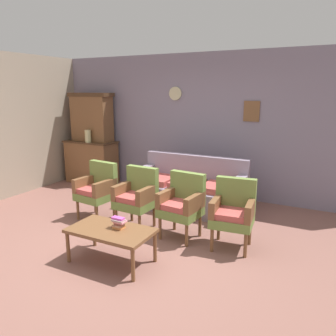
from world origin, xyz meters
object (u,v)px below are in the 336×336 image
at_px(vase_on_cabinet, 88,136).
at_px(floral_couch, 189,190).
at_px(side_cabinet, 92,162).
at_px(armchair_row_middle, 97,188).
at_px(book_stack_on_table, 119,223).
at_px(armchair_near_couch_end, 182,203).
at_px(armchair_near_cabinet, 233,211).
at_px(armchair_by_doorway, 137,195).
at_px(coffee_table, 111,233).

relative_size(vase_on_cabinet, floral_couch, 0.14).
bearing_deg(side_cabinet, armchair_row_middle, -47.82).
height_order(floral_couch, book_stack_on_table, floral_couch).
bearing_deg(book_stack_on_table, armchair_near_couch_end, 68.74).
distance_m(armchair_near_cabinet, book_stack_on_table, 1.47).
xyz_separation_m(vase_on_cabinet, armchair_row_middle, (1.40, -1.46, -0.56)).
xyz_separation_m(armchair_near_couch_end, book_stack_on_table, (-0.38, -0.97, -0.01)).
height_order(vase_on_cabinet, floral_couch, vase_on_cabinet).
xyz_separation_m(vase_on_cabinet, armchair_near_cabinet, (3.61, -1.47, -0.56)).
relative_size(side_cabinet, armchair_near_cabinet, 1.28).
bearing_deg(armchair_near_couch_end, book_stack_on_table, -111.26).
xyz_separation_m(armchair_row_middle, book_stack_on_table, (1.12, -0.99, -0.01)).
xyz_separation_m(armchair_near_cabinet, book_stack_on_table, (-1.09, -0.99, -0.01)).
bearing_deg(armchair_near_couch_end, armchair_by_doorway, 179.89).
distance_m(floral_couch, coffee_table, 2.13).
relative_size(side_cabinet, armchair_near_couch_end, 1.28).
bearing_deg(armchair_near_couch_end, vase_on_cabinet, 152.85).
distance_m(vase_on_cabinet, armchair_near_couch_end, 3.31).
height_order(floral_couch, armchair_row_middle, same).
bearing_deg(side_cabinet, floral_couch, -12.27).
bearing_deg(book_stack_on_table, armchair_row_middle, 138.63).
height_order(vase_on_cabinet, armchair_row_middle, vase_on_cabinet).
bearing_deg(floral_couch, armchair_by_doorway, -108.92).
bearing_deg(armchair_by_doorway, vase_on_cabinet, 145.46).
distance_m(floral_couch, armchair_row_middle, 1.57).
bearing_deg(armchair_row_middle, book_stack_on_table, -41.37).
relative_size(armchair_near_cabinet, book_stack_on_table, 5.47).
relative_size(armchair_by_doorway, coffee_table, 0.90).
bearing_deg(armchair_by_doorway, coffee_table, -74.14).
bearing_deg(armchair_by_doorway, side_cabinet, 143.48).
height_order(armchair_near_couch_end, book_stack_on_table, armchair_near_couch_end).
xyz_separation_m(side_cabinet, vase_on_cabinet, (0.08, -0.17, 0.60)).
relative_size(side_cabinet, armchair_row_middle, 1.28).
xyz_separation_m(armchair_near_couch_end, coffee_table, (-0.45, -1.03, -0.12)).
xyz_separation_m(armchair_by_doorway, armchair_near_couch_end, (0.74, -0.00, 0.00)).
distance_m(vase_on_cabinet, coffee_table, 3.58).
bearing_deg(armchair_near_couch_end, coffee_table, -113.47).
height_order(armchair_near_cabinet, coffee_table, armchair_near_cabinet).
height_order(coffee_table, book_stack_on_table, book_stack_on_table).
bearing_deg(armchair_row_middle, armchair_near_cabinet, -0.12).
xyz_separation_m(side_cabinet, floral_couch, (2.62, -0.57, -0.14)).
bearing_deg(side_cabinet, armchair_by_doorway, -36.52).
xyz_separation_m(side_cabinet, coffee_table, (2.53, -2.69, -0.09)).
bearing_deg(vase_on_cabinet, book_stack_on_table, -44.18).
distance_m(armchair_near_cabinet, coffee_table, 1.57).
relative_size(floral_couch, armchair_row_middle, 2.12).
bearing_deg(book_stack_on_table, floral_couch, 89.76).
xyz_separation_m(armchair_near_couch_end, armchair_near_cabinet, (0.71, 0.02, 0.00)).
bearing_deg(armchair_near_cabinet, side_cabinet, 156.06).
bearing_deg(armchair_row_middle, vase_on_cabinet, 133.74).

